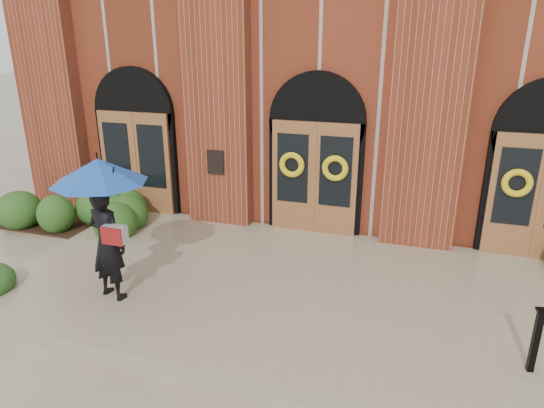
% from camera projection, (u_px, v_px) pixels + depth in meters
% --- Properties ---
extents(ground, '(90.00, 90.00, 0.00)m').
position_uv_depth(ground, '(278.00, 294.00, 8.71)').
color(ground, tan).
rests_on(ground, ground).
extents(landing, '(10.00, 5.30, 0.15)m').
position_uv_depth(landing, '(280.00, 286.00, 8.82)').
color(landing, tan).
rests_on(landing, ground).
extents(church_building, '(16.20, 12.53, 7.00)m').
position_uv_depth(church_building, '(359.00, 64.00, 15.43)').
color(church_building, maroon).
rests_on(church_building, ground).
extents(man_with_umbrella, '(1.82, 1.82, 2.43)m').
position_uv_depth(man_with_umbrella, '(103.00, 203.00, 7.79)').
color(man_with_umbrella, black).
rests_on(man_with_umbrella, landing).
extents(metal_post, '(0.14, 0.14, 0.94)m').
position_uv_depth(metal_post, '(536.00, 339.00, 6.34)').
color(metal_post, black).
rests_on(metal_post, landing).
extents(hedge_wall_left, '(3.32, 1.33, 0.85)m').
position_uv_depth(hedge_wall_left, '(74.00, 209.00, 11.67)').
color(hedge_wall_left, '#264C19').
rests_on(hedge_wall_left, ground).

